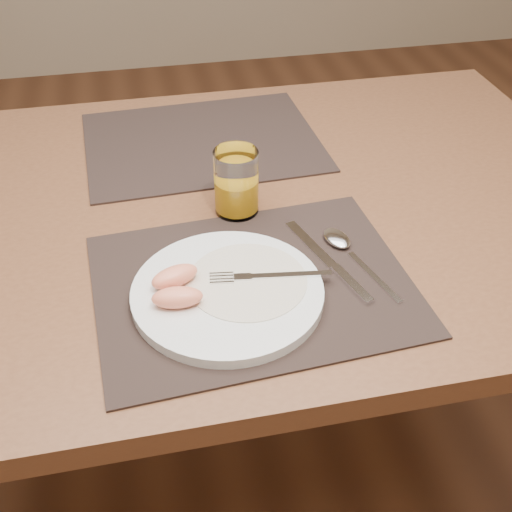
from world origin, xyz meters
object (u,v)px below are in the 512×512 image
object	(u,v)px
fork	(260,277)
spoon	(342,244)
placemat_near	(253,284)
placemat_far	(202,142)
table	(220,242)
juice_glass	(236,185)
plate	(228,293)
knife	(334,267)

from	to	relation	value
fork	spoon	size ratio (longest dim) A/B	0.92
placemat_near	placemat_far	distance (m)	0.44
placemat_near	spoon	xyz separation A→B (m)	(0.15, 0.06, 0.01)
table	juice_glass	size ratio (longest dim) A/B	12.74
plate	knife	world-z (taller)	plate
table	placemat_near	world-z (taller)	placemat_near
table	placemat_far	size ratio (longest dim) A/B	3.11
knife	juice_glass	distance (m)	0.22
placemat_far	spoon	world-z (taller)	spoon
table	knife	xyz separation A→B (m)	(0.14, -0.21, 0.09)
placemat_near	placemat_far	xyz separation A→B (m)	(-0.01, 0.44, 0.00)
plate	juice_glass	world-z (taller)	juice_glass
spoon	placemat_near	bearing A→B (deg)	-159.67
placemat_far	juice_glass	size ratio (longest dim) A/B	4.10
placemat_near	placemat_far	bearing A→B (deg)	91.53
placemat_near	juice_glass	xyz separation A→B (m)	(0.01, 0.19, 0.05)
table	spoon	world-z (taller)	spoon
fork	knife	size ratio (longest dim) A/B	0.81
placemat_far	knife	xyz separation A→B (m)	(0.14, -0.43, 0.00)
juice_glass	fork	bearing A→B (deg)	-90.86
knife	spoon	size ratio (longest dim) A/B	1.13
placemat_near	fork	distance (m)	0.02
placemat_far	knife	bearing A→B (deg)	-72.40
placemat_far	knife	world-z (taller)	knife
table	fork	bearing A→B (deg)	-84.17
table	juice_glass	distance (m)	0.14
spoon	plate	bearing A→B (deg)	-157.84
juice_glass	placemat_near	bearing A→B (deg)	-93.52
knife	plate	bearing A→B (deg)	-169.38
table	plate	size ratio (longest dim) A/B	5.19
spoon	juice_glass	world-z (taller)	juice_glass
placemat_far	plate	distance (m)	0.46
placemat_near	plate	size ratio (longest dim) A/B	1.67
placemat_far	knife	size ratio (longest dim) A/B	2.09
placemat_far	plate	world-z (taller)	plate
spoon	juice_glass	bearing A→B (deg)	136.99
placemat_near	placemat_far	world-z (taller)	same
fork	table	bearing A→B (deg)	95.83
placemat_near	knife	distance (m)	0.13
fork	juice_glass	distance (m)	0.20
placemat_far	spoon	distance (m)	0.42
knife	spoon	distance (m)	0.06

